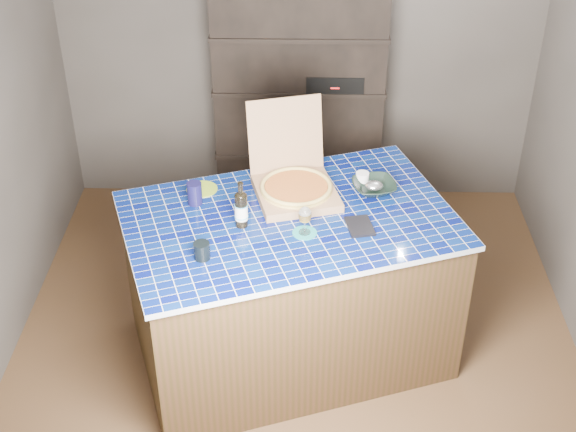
{
  "coord_description": "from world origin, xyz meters",
  "views": [
    {
      "loc": [
        0.03,
        -3.76,
        3.48
      ],
      "look_at": [
        -0.05,
        0.0,
        0.93
      ],
      "focal_mm": 50.0,
      "sensor_mm": 36.0,
      "label": 1
    }
  ],
  "objects_px": {
    "mead_bottle": "(241,209)",
    "pizza_box": "(295,184)",
    "kitchen_island": "(289,287)",
    "bowl": "(374,187)",
    "dvd_case": "(360,226)",
    "wine_glass": "(305,215)"
  },
  "relations": [
    {
      "from": "wine_glass",
      "to": "dvd_case",
      "type": "xyz_separation_m",
      "value": [
        0.3,
        0.06,
        -0.11
      ]
    },
    {
      "from": "mead_bottle",
      "to": "wine_glass",
      "type": "height_order",
      "value": "mead_bottle"
    },
    {
      "from": "bowl",
      "to": "pizza_box",
      "type": "bearing_deg",
      "value": -174.81
    },
    {
      "from": "mead_bottle",
      "to": "pizza_box",
      "type": "bearing_deg",
      "value": 48.16
    },
    {
      "from": "kitchen_island",
      "to": "bowl",
      "type": "relative_size",
      "value": 8.32
    },
    {
      "from": "mead_bottle",
      "to": "dvd_case",
      "type": "distance_m",
      "value": 0.65
    },
    {
      "from": "bowl",
      "to": "mead_bottle",
      "type": "bearing_deg",
      "value": -154.1
    },
    {
      "from": "kitchen_island",
      "to": "bowl",
      "type": "distance_m",
      "value": 0.77
    },
    {
      "from": "wine_glass",
      "to": "kitchen_island",
      "type": "bearing_deg",
      "value": 119.84
    },
    {
      "from": "kitchen_island",
      "to": "bowl",
      "type": "xyz_separation_m",
      "value": [
        0.49,
        0.28,
        0.52
      ]
    },
    {
      "from": "pizza_box",
      "to": "dvd_case",
      "type": "xyz_separation_m",
      "value": [
        0.36,
        -0.33,
        -0.06
      ]
    },
    {
      "from": "mead_bottle",
      "to": "wine_glass",
      "type": "distance_m",
      "value": 0.35
    },
    {
      "from": "pizza_box",
      "to": "kitchen_island",
      "type": "bearing_deg",
      "value": -111.13
    },
    {
      "from": "wine_glass",
      "to": "bowl",
      "type": "relative_size",
      "value": 0.65
    },
    {
      "from": "mead_bottle",
      "to": "kitchen_island",
      "type": "bearing_deg",
      "value": 17.11
    },
    {
      "from": "kitchen_island",
      "to": "mead_bottle",
      "type": "bearing_deg",
      "value": 178.04
    },
    {
      "from": "wine_glass",
      "to": "pizza_box",
      "type": "bearing_deg",
      "value": 98.43
    },
    {
      "from": "kitchen_island",
      "to": "mead_bottle",
      "type": "height_order",
      "value": "mead_bottle"
    },
    {
      "from": "kitchen_island",
      "to": "pizza_box",
      "type": "distance_m",
      "value": 0.61
    },
    {
      "from": "pizza_box",
      "to": "mead_bottle",
      "type": "xyz_separation_m",
      "value": [
        -0.29,
        -0.32,
        0.04
      ]
    },
    {
      "from": "dvd_case",
      "to": "bowl",
      "type": "distance_m",
      "value": 0.38
    },
    {
      "from": "pizza_box",
      "to": "bowl",
      "type": "distance_m",
      "value": 0.46
    }
  ]
}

